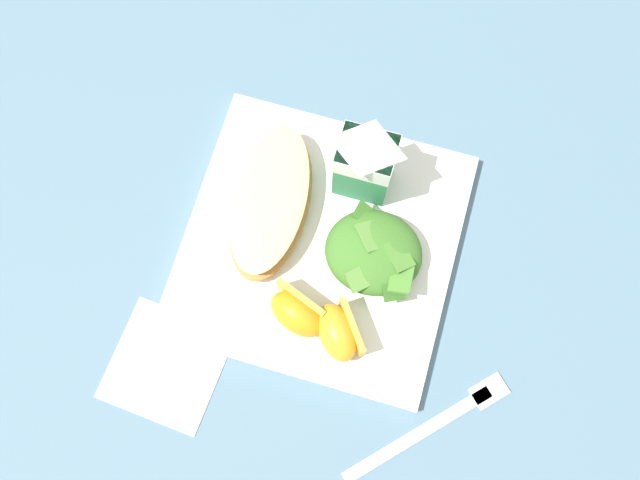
# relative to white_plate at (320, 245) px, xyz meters

# --- Properties ---
(ground) EXTENTS (3.00, 3.00, 0.00)m
(ground) POSITION_rel_white_plate_xyz_m (0.00, 0.00, -0.01)
(ground) COLOR slate
(white_plate) EXTENTS (0.28, 0.28, 0.02)m
(white_plate) POSITION_rel_white_plate_xyz_m (0.00, 0.00, 0.00)
(white_plate) COLOR white
(white_plate) RESTS_ON ground
(cheesy_pizza_bread) EXTENTS (0.09, 0.18, 0.04)m
(cheesy_pizza_bread) POSITION_rel_white_plate_xyz_m (-0.06, 0.02, 0.03)
(cheesy_pizza_bread) COLOR #B77F42
(cheesy_pizza_bread) RESTS_ON white_plate
(green_salad_pile) EXTENTS (0.10, 0.10, 0.04)m
(green_salad_pile) POSITION_rel_white_plate_xyz_m (0.06, 0.00, 0.03)
(green_salad_pile) COLOR #3D7028
(green_salad_pile) RESTS_ON white_plate
(milk_carton) EXTENTS (0.06, 0.04, 0.11)m
(milk_carton) POSITION_rel_white_plate_xyz_m (0.02, 0.08, 0.07)
(milk_carton) COLOR #2D8451
(milk_carton) RESTS_ON white_plate
(orange_wedge_front) EXTENTS (0.07, 0.06, 0.04)m
(orange_wedge_front) POSITION_rel_white_plate_xyz_m (-0.00, -0.08, 0.03)
(orange_wedge_front) COLOR orange
(orange_wedge_front) RESTS_ON white_plate
(orange_wedge_middle) EXTENTS (0.06, 0.07, 0.04)m
(orange_wedge_middle) POSITION_rel_white_plate_xyz_m (0.04, -0.09, 0.03)
(orange_wedge_middle) COLOR orange
(orange_wedge_middle) RESTS_ON white_plate
(paper_napkin) EXTENTS (0.12, 0.12, 0.00)m
(paper_napkin) POSITION_rel_white_plate_xyz_m (-0.12, -0.16, -0.01)
(paper_napkin) COLOR white
(paper_napkin) RESTS_ON ground
(metal_fork) EXTENTS (0.14, 0.15, 0.01)m
(metal_fork) POSITION_rel_white_plate_xyz_m (0.17, -0.14, -0.01)
(metal_fork) COLOR silver
(metal_fork) RESTS_ON ground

